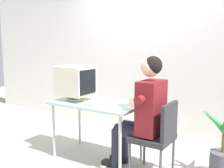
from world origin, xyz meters
TOP-DOWN VIEW (x-y plane):
  - ground_plane at (0.00, 0.00)m, footprint 12.00×12.00m
  - wall_back at (0.30, 1.40)m, footprint 8.00×0.10m
  - desk at (0.00, 0.00)m, footprint 1.12×0.64m
  - crt_monitor at (-0.31, -0.04)m, footprint 0.42×0.36m
  - keyboard at (0.05, -0.01)m, footprint 0.16×0.44m
  - office_chair at (0.84, -0.01)m, footprint 0.43×0.43m
  - person_seated at (0.66, -0.01)m, footprint 0.69×0.58m
  - potted_plant at (1.46, 0.34)m, footprint 0.55×0.51m

SIDE VIEW (x-z plane):
  - ground_plane at x=0.00m, z-range 0.00..0.00m
  - potted_plant at x=1.46m, z-range -0.10..0.73m
  - office_chair at x=0.84m, z-range 0.06..0.90m
  - desk at x=0.00m, z-range 0.30..1.04m
  - person_seated at x=0.66m, z-range 0.06..1.40m
  - keyboard at x=0.05m, z-range 0.74..0.77m
  - crt_monitor at x=-0.31m, z-range 0.77..1.21m
  - wall_back at x=0.30m, z-range 0.00..3.00m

